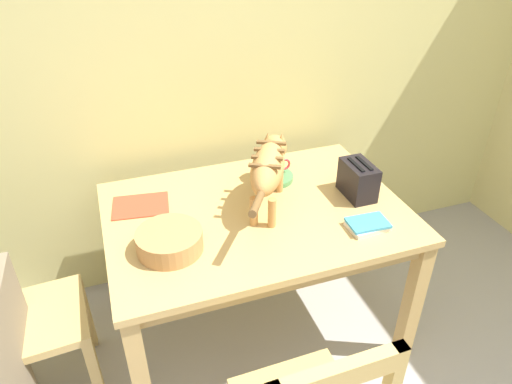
{
  "coord_description": "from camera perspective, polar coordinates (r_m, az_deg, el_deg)",
  "views": [
    {
      "loc": [
        -0.68,
        -0.24,
        2.0
      ],
      "look_at": [
        -0.09,
        1.45,
        0.86
      ],
      "focal_mm": 32.99,
      "sensor_mm": 36.0,
      "label": 1
    }
  ],
  "objects": [
    {
      "name": "saucer_bowl",
      "position": [
        2.41,
        2.18,
        1.82
      ],
      "size": [
        0.2,
        0.2,
        0.03
      ],
      "primitive_type": "cylinder",
      "color": "#4B8D52",
      "rests_on": "dining_table"
    },
    {
      "name": "book_stack",
      "position": [
        2.12,
        13.41,
        -3.89
      ],
      "size": [
        0.18,
        0.13,
        0.03
      ],
      "color": "beige",
      "rests_on": "dining_table"
    },
    {
      "name": "wicker_basket",
      "position": [
        1.96,
        -10.44,
        -5.83
      ],
      "size": [
        0.27,
        0.27,
        0.09
      ],
      "color": "#B47F49",
      "rests_on": "dining_table"
    },
    {
      "name": "cat",
      "position": [
        2.13,
        1.56,
        3.2
      ],
      "size": [
        0.4,
        0.68,
        0.29
      ],
      "rotation": [
        0.0,
        0.0,
        -0.49
      ],
      "color": "#C18848",
      "rests_on": "dining_table"
    },
    {
      "name": "magazine",
      "position": [
        2.28,
        -13.8,
        -1.62
      ],
      "size": [
        0.28,
        0.23,
        0.01
      ],
      "primitive_type": "cube",
      "rotation": [
        0.0,
        0.0,
        -0.14
      ],
      "color": "#CF4028",
      "rests_on": "dining_table"
    },
    {
      "name": "dining_table",
      "position": [
        2.23,
        -0.0,
        -4.02
      ],
      "size": [
        1.37,
        0.96,
        0.76
      ],
      "color": "tan",
      "rests_on": "ground_plane"
    },
    {
      "name": "coffee_mug",
      "position": [
        2.39,
        2.28,
        3.07
      ],
      "size": [
        0.13,
        0.09,
        0.09
      ],
      "color": "#C93538",
      "rests_on": "saucer_bowl"
    },
    {
      "name": "wall_rear",
      "position": [
        2.56,
        -2.92,
        15.36
      ],
      "size": [
        4.31,
        0.11,
        2.5
      ],
      "color": "#D6CC7E",
      "rests_on": "ground_plane"
    },
    {
      "name": "toaster",
      "position": [
        2.3,
        12.26,
        1.45
      ],
      "size": [
        0.12,
        0.2,
        0.18
      ],
      "color": "black",
      "rests_on": "dining_table"
    },
    {
      "name": "wooden_chair_near",
      "position": [
        2.3,
        -26.33,
        -13.78
      ],
      "size": [
        0.45,
        0.45,
        0.94
      ],
      "rotation": [
        0.0,
        0.0,
        -1.5
      ],
      "color": "tan",
      "rests_on": "ground_plane"
    }
  ]
}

